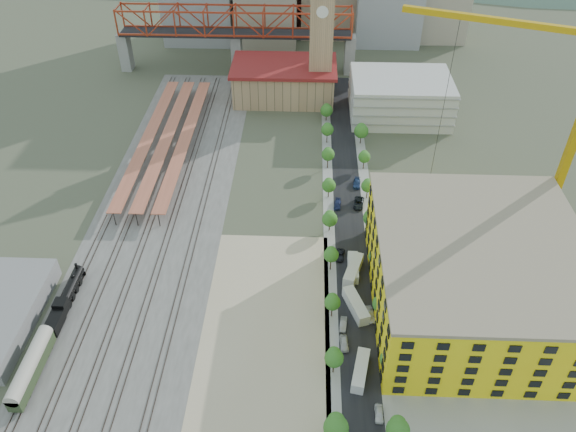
{
  "coord_description": "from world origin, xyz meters",
  "views": [
    {
      "loc": [
        4.1,
        -109.89,
        96.43
      ],
      "look_at": [
        -0.22,
        -1.74,
        10.0
      ],
      "focal_mm": 35.0,
      "sensor_mm": 36.0,
      "label": 1
    }
  ],
  "objects_px": {
    "site_trailer_b": "(356,306)",
    "tower_crane": "(568,99)",
    "site_trailer_a": "(361,371)",
    "site_trailer_d": "(353,267)",
    "construction_building": "(476,275)",
    "coach": "(31,367)",
    "site_trailer_c": "(353,270)",
    "locomotive": "(67,297)",
    "clock_tower": "(322,24)",
    "car_0": "(344,343)"
  },
  "relations": [
    {
      "from": "coach",
      "to": "site_trailer_b",
      "type": "bearing_deg",
      "value": 17.28
    },
    {
      "from": "clock_tower",
      "to": "car_0",
      "type": "relative_size",
      "value": 11.81
    },
    {
      "from": "clock_tower",
      "to": "site_trailer_a",
      "type": "relative_size",
      "value": 5.38
    },
    {
      "from": "site_trailer_c",
      "to": "car_0",
      "type": "height_order",
      "value": "site_trailer_c"
    },
    {
      "from": "locomotive",
      "to": "coach",
      "type": "distance_m",
      "value": 19.85
    },
    {
      "from": "clock_tower",
      "to": "coach",
      "type": "bearing_deg",
      "value": -115.18
    },
    {
      "from": "tower_crane",
      "to": "car_0",
      "type": "xyz_separation_m",
      "value": [
        -49.06,
        -39.6,
        -38.09
      ]
    },
    {
      "from": "site_trailer_a",
      "to": "site_trailer_c",
      "type": "height_order",
      "value": "site_trailer_c"
    },
    {
      "from": "clock_tower",
      "to": "site_trailer_c",
      "type": "height_order",
      "value": "clock_tower"
    },
    {
      "from": "site_trailer_a",
      "to": "site_trailer_c",
      "type": "xyz_separation_m",
      "value": [
        0.0,
        29.07,
        0.07
      ]
    },
    {
      "from": "site_trailer_a",
      "to": "tower_crane",
      "type": "bearing_deg",
      "value": 57.34
    },
    {
      "from": "locomotive",
      "to": "site_trailer_a",
      "type": "height_order",
      "value": "locomotive"
    },
    {
      "from": "tower_crane",
      "to": "site_trailer_b",
      "type": "xyz_separation_m",
      "value": [
        -46.06,
        -29.3,
        -37.45
      ]
    },
    {
      "from": "clock_tower",
      "to": "tower_crane",
      "type": "height_order",
      "value": "tower_crane"
    },
    {
      "from": "site_trailer_b",
      "to": "car_0",
      "type": "height_order",
      "value": "site_trailer_b"
    },
    {
      "from": "locomotive",
      "to": "car_0",
      "type": "xyz_separation_m",
      "value": [
        63.0,
        -9.59,
        -1.21
      ]
    },
    {
      "from": "construction_building",
      "to": "tower_crane",
      "type": "xyz_separation_m",
      "value": [
        20.06,
        26.46,
        29.43
      ]
    },
    {
      "from": "car_0",
      "to": "site_trailer_b",
      "type": "bearing_deg",
      "value": 70.01
    },
    {
      "from": "coach",
      "to": "tower_crane",
      "type": "relative_size",
      "value": 0.28
    },
    {
      "from": "clock_tower",
      "to": "site_trailer_d",
      "type": "relative_size",
      "value": 5.63
    },
    {
      "from": "construction_building",
      "to": "coach",
      "type": "distance_m",
      "value": 95.14
    },
    {
      "from": "site_trailer_b",
      "to": "site_trailer_d",
      "type": "relative_size",
      "value": 1.1
    },
    {
      "from": "site_trailer_a",
      "to": "site_trailer_d",
      "type": "xyz_separation_m",
      "value": [
        0.0,
        30.04,
        -0.06
      ]
    },
    {
      "from": "clock_tower",
      "to": "locomotive",
      "type": "distance_m",
      "value": 121.65
    },
    {
      "from": "construction_building",
      "to": "coach",
      "type": "relative_size",
      "value": 2.88
    },
    {
      "from": "site_trailer_b",
      "to": "tower_crane",
      "type": "bearing_deg",
      "value": 12.92
    },
    {
      "from": "site_trailer_b",
      "to": "site_trailer_d",
      "type": "distance_m",
      "value": 12.52
    },
    {
      "from": "tower_crane",
      "to": "construction_building",
      "type": "bearing_deg",
      "value": -127.17
    },
    {
      "from": "locomotive",
      "to": "site_trailer_d",
      "type": "height_order",
      "value": "locomotive"
    },
    {
      "from": "tower_crane",
      "to": "site_trailer_d",
      "type": "bearing_deg",
      "value": -159.99
    },
    {
      "from": "clock_tower",
      "to": "locomotive",
      "type": "bearing_deg",
      "value": -119.26
    },
    {
      "from": "clock_tower",
      "to": "site_trailer_d",
      "type": "bearing_deg",
      "value": -84.94
    },
    {
      "from": "tower_crane",
      "to": "car_0",
      "type": "height_order",
      "value": "tower_crane"
    },
    {
      "from": "locomotive",
      "to": "site_trailer_d",
      "type": "relative_size",
      "value": 2.28
    },
    {
      "from": "site_trailer_a",
      "to": "car_0",
      "type": "height_order",
      "value": "site_trailer_a"
    },
    {
      "from": "construction_building",
      "to": "site_trailer_c",
      "type": "height_order",
      "value": "construction_building"
    },
    {
      "from": "clock_tower",
      "to": "construction_building",
      "type": "xyz_separation_m",
      "value": [
        34.0,
        -99.99,
        -19.29
      ]
    },
    {
      "from": "tower_crane",
      "to": "site_trailer_c",
      "type": "distance_m",
      "value": 61.96
    },
    {
      "from": "site_trailer_b",
      "to": "site_trailer_d",
      "type": "xyz_separation_m",
      "value": [
        0.0,
        12.52,
        -0.13
      ]
    },
    {
      "from": "construction_building",
      "to": "site_trailer_d",
      "type": "distance_m",
      "value": 28.92
    },
    {
      "from": "construction_building",
      "to": "site_trailer_a",
      "type": "bearing_deg",
      "value": -141.95
    },
    {
      "from": "coach",
      "to": "site_trailer_d",
      "type": "distance_m",
      "value": 73.83
    },
    {
      "from": "construction_building",
      "to": "site_trailer_d",
      "type": "bearing_deg",
      "value": 159.57
    },
    {
      "from": "site_trailer_d",
      "to": "car_0",
      "type": "distance_m",
      "value": 23.02
    },
    {
      "from": "construction_building",
      "to": "site_trailer_a",
      "type": "height_order",
      "value": "construction_building"
    },
    {
      "from": "construction_building",
      "to": "site_trailer_c",
      "type": "bearing_deg",
      "value": 161.47
    },
    {
      "from": "locomotive",
      "to": "tower_crane",
      "type": "xyz_separation_m",
      "value": [
        112.06,
        30.01,
        36.88
      ]
    },
    {
      "from": "construction_building",
      "to": "clock_tower",
      "type": "bearing_deg",
      "value": 108.78
    },
    {
      "from": "coach",
      "to": "site_trailer_a",
      "type": "xyz_separation_m",
      "value": [
        66.0,
        3.02,
        -1.61
      ]
    },
    {
      "from": "coach",
      "to": "site_trailer_b",
      "type": "height_order",
      "value": "coach"
    }
  ]
}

